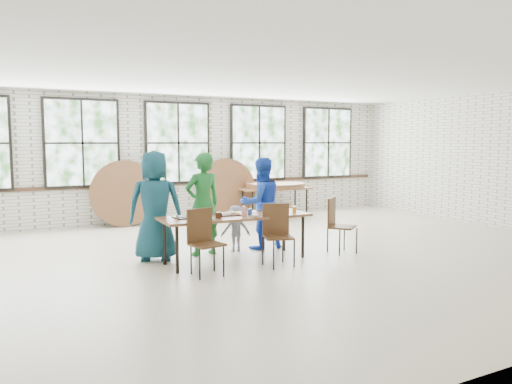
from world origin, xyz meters
TOP-DOWN VIEW (x-y plane):
  - room at (0.00, 4.44)m, footprint 12.00×12.00m
  - dining_table at (-0.57, 0.01)m, footprint 2.42×0.85m
  - chair_near_left at (-1.33, -0.51)m, footprint 0.49×0.48m
  - chair_near_right at (-0.11, -0.51)m, footprint 0.52×0.51m
  - chair_spare at (1.24, -0.24)m, footprint 0.58×0.58m
  - adult_teal at (-1.69, 0.66)m, footprint 1.02×0.85m
  - adult_green at (-0.87, 0.66)m, footprint 0.67×0.48m
  - toddler at (-0.27, 0.66)m, footprint 0.58×0.42m
  - adult_blue at (0.24, 0.66)m, footprint 0.79×0.62m
  - storage_table at (2.35, 3.83)m, footprint 1.85×0.87m
  - tabletop_clutter at (-0.46, -0.02)m, footprint 1.97×0.64m
  - round_tops_stacked at (2.35, 3.83)m, footprint 1.50×1.50m
  - round_tops_leaning at (-0.07, 4.22)m, footprint 4.09×0.40m

SIDE VIEW (x-z plane):
  - toddler at x=-0.27m, z-range 0.00..0.80m
  - chair_near_left at x=-1.33m, z-range 0.08..1.03m
  - chair_near_right at x=-0.11m, z-range 0.08..1.03m
  - chair_spare at x=1.24m, z-range 0.08..1.03m
  - storage_table at x=2.35m, z-range 0.32..1.06m
  - dining_table at x=-0.57m, z-range 0.32..1.06m
  - round_tops_leaning at x=-0.07m, z-range -0.01..1.48m
  - tabletop_clutter at x=-0.46m, z-range 0.71..0.82m
  - round_tops_stacked at x=2.35m, z-range 0.74..0.87m
  - adult_blue at x=0.24m, z-range 0.00..1.63m
  - adult_green at x=-0.87m, z-range 0.00..1.73m
  - adult_teal at x=-1.69m, z-range 0.00..1.77m
  - room at x=0.00m, z-range -4.17..7.83m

